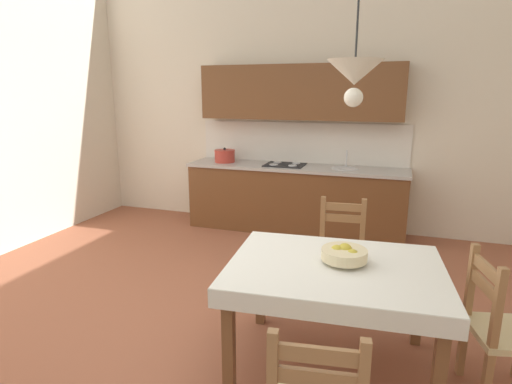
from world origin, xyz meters
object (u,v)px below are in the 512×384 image
at_px(kitchen_cabinetry, 296,169).
at_px(dining_table, 334,282).
at_px(dining_chair_window_side, 502,331).
at_px(pendant_lamp, 355,74).
at_px(fruit_bowl, 344,254).
at_px(dining_chair_kitchen_side, 341,254).

xyz_separation_m(kitchen_cabinetry, dining_table, (0.93, -2.79, -0.22)).
relative_size(kitchen_cabinetry, dining_chair_window_side, 3.13).
bearing_deg(dining_chair_window_side, pendant_lamp, -173.32).
xyz_separation_m(kitchen_cabinetry, dining_chair_window_side, (1.94, -2.74, -0.41)).
bearing_deg(dining_chair_window_side, fruit_bowl, 179.53).
relative_size(dining_table, pendant_lamp, 1.82).
relative_size(kitchen_cabinetry, fruit_bowl, 9.69).
bearing_deg(dining_table, dining_chair_window_side, 2.61).
distance_m(dining_chair_kitchen_side, fruit_bowl, 0.99).
height_order(kitchen_cabinetry, pendant_lamp, pendant_lamp).
distance_m(kitchen_cabinetry, dining_chair_window_side, 3.39).
bearing_deg(dining_chair_kitchen_side, dining_table, -85.51).
bearing_deg(kitchen_cabinetry, dining_table, -71.57).
relative_size(kitchen_cabinetry, pendant_lamp, 3.61).
height_order(dining_chair_kitchen_side, fruit_bowl, dining_chair_kitchen_side).
height_order(dining_chair_window_side, fruit_bowl, dining_chair_window_side).
distance_m(dining_table, fruit_bowl, 0.19).
bearing_deg(fruit_bowl, kitchen_cabinetry, 109.66).
bearing_deg(pendant_lamp, dining_table, 134.92).
relative_size(dining_chair_kitchen_side, pendant_lamp, 1.16).
bearing_deg(kitchen_cabinetry, pendant_lamp, -70.80).
distance_m(dining_chair_kitchen_side, pendant_lamp, 1.83).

